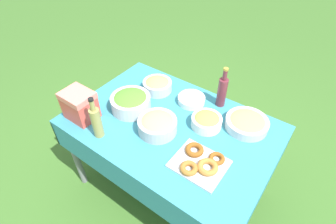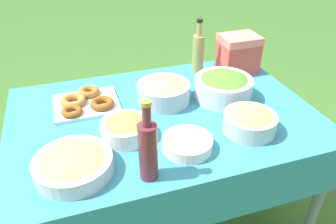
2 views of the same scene
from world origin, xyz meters
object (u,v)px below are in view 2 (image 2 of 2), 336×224
at_px(wine_bottle, 148,149).
at_px(olive_bowl, 125,128).
at_px(plate_stack, 187,144).
at_px(bread_bowl, 73,164).
at_px(fruit_bowl, 250,121).
at_px(pasta_bowl, 163,90).
at_px(olive_oil_bottle, 198,52).
at_px(cooler_box, 238,53).
at_px(salad_bowl, 223,86).
at_px(donut_platter, 85,102).

bearing_deg(wine_bottle, olive_bowl, -83.47).
height_order(plate_stack, bread_bowl, bread_bowl).
bearing_deg(olive_bowl, fruit_bowl, 166.65).
bearing_deg(pasta_bowl, bread_bowl, 39.42).
distance_m(olive_oil_bottle, bread_bowl, 0.99).
xyz_separation_m(pasta_bowl, cooler_box, (-0.51, -0.20, 0.05)).
distance_m(salad_bowl, donut_platter, 0.68).
bearing_deg(cooler_box, plate_stack, 47.63).
bearing_deg(bread_bowl, fruit_bowl, -177.76).
distance_m(olive_bowl, cooler_box, 0.87).
relative_size(donut_platter, olive_oil_bottle, 0.99).
bearing_deg(olive_oil_bottle, salad_bowl, 90.82).
height_order(plate_stack, wine_bottle, wine_bottle).
bearing_deg(plate_stack, cooler_box, -132.37).
relative_size(donut_platter, cooler_box, 1.44).
distance_m(pasta_bowl, fruit_bowl, 0.45).
distance_m(salad_bowl, cooler_box, 0.35).
relative_size(pasta_bowl, donut_platter, 0.84).
relative_size(plate_stack, fruit_bowl, 0.90).
relative_size(plate_stack, olive_oil_bottle, 0.66).
xyz_separation_m(plate_stack, olive_bowl, (0.22, -0.15, 0.02)).
height_order(donut_platter, fruit_bowl, fruit_bowl).
bearing_deg(salad_bowl, olive_oil_bottle, -89.18).
bearing_deg(fruit_bowl, olive_bowl, -13.35).
relative_size(salad_bowl, fruit_bowl, 1.26).
bearing_deg(bread_bowl, donut_platter, -101.28).
height_order(salad_bowl, olive_bowl, salad_bowl).
height_order(plate_stack, fruit_bowl, fruit_bowl).
bearing_deg(pasta_bowl, olive_oil_bottle, -138.28).
bearing_deg(fruit_bowl, plate_stack, 6.06).
xyz_separation_m(pasta_bowl, olive_bowl, (0.24, 0.23, -0.01)).
height_order(olive_oil_bottle, cooler_box, olive_oil_bottle).
xyz_separation_m(fruit_bowl, cooler_box, (-0.24, -0.56, 0.06)).
bearing_deg(olive_bowl, bread_bowl, 33.97).
distance_m(salad_bowl, plate_stack, 0.45).
bearing_deg(salad_bowl, wine_bottle, 40.36).
bearing_deg(pasta_bowl, donut_platter, -11.05).
relative_size(salad_bowl, cooler_box, 1.35).
xyz_separation_m(plate_stack, fruit_bowl, (-0.30, -0.03, 0.03)).
height_order(pasta_bowl, olive_bowl, pasta_bowl).
relative_size(olive_oil_bottle, wine_bottle, 0.97).
relative_size(salad_bowl, olive_bowl, 1.39).
distance_m(donut_platter, bread_bowl, 0.46).
relative_size(pasta_bowl, wine_bottle, 0.82).
bearing_deg(donut_platter, bread_bowl, 78.72).
bearing_deg(cooler_box, salad_bowl, 50.22).
relative_size(olive_oil_bottle, bread_bowl, 1.07).
bearing_deg(plate_stack, wine_bottle, 29.24).
relative_size(pasta_bowl, olive_bowl, 1.26).
xyz_separation_m(bread_bowl, fruit_bowl, (-0.74, -0.03, 0.01)).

